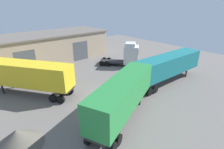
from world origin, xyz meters
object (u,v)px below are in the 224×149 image
at_px(container_trailer_red, 168,65).
at_px(gravel_pile, 18,138).
at_px(container_trailer_green, 123,94).
at_px(container_trailer_blue, 28,75).
at_px(tractor_unit_white, 128,55).
at_px(oil_drum, 115,84).

distance_m(container_trailer_red, gravel_pile, 19.48).
bearing_deg(container_trailer_green, container_trailer_blue, 92.61).
bearing_deg(tractor_unit_white, container_trailer_green, -86.87).
xyz_separation_m(container_trailer_green, gravel_pile, (-8.74, 2.75, -1.84)).
relative_size(tractor_unit_white, container_trailer_red, 0.58).
height_order(gravel_pile, oil_drum, gravel_pile).
bearing_deg(gravel_pile, oil_drum, 12.13).
distance_m(tractor_unit_white, oil_drum, 9.07).
bearing_deg(container_trailer_blue, container_trailer_red, -154.59).
bearing_deg(oil_drum, gravel_pile, -167.87).
bearing_deg(oil_drum, tractor_unit_white, 33.27).
relative_size(tractor_unit_white, container_trailer_blue, 0.65).
bearing_deg(container_trailer_red, container_trailer_blue, 152.79).
distance_m(gravel_pile, oil_drum, 12.97).
distance_m(container_trailer_blue, gravel_pile, 9.10).
bearing_deg(gravel_pile, container_trailer_green, -17.50).
relative_size(container_trailer_blue, gravel_pile, 2.77).
bearing_deg(tractor_unit_white, container_trailer_blue, -131.01).
bearing_deg(container_trailer_green, oil_drum, 31.48).
relative_size(container_trailer_green, container_trailer_red, 0.89).
relative_size(tractor_unit_white, oil_drum, 7.75).
height_order(container_trailer_blue, oil_drum, container_trailer_blue).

